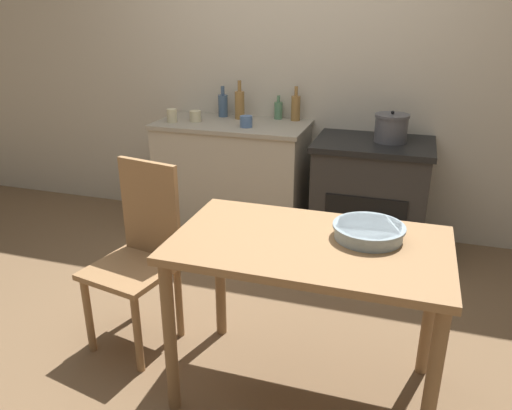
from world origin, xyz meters
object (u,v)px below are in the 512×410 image
flour_sack (384,256)px  bottle_mid_left (223,105)px  stove (370,196)px  mixing_bowl_large (369,231)px  bottle_left (296,108)px  work_table (309,265)px  bottle_far_left (240,104)px  stock_pot (391,128)px  bottle_center_left (278,110)px  chair (140,252)px  cup_center (172,116)px  cup_center_right (246,121)px  cup_mid_right (195,116)px

flour_sack → bottle_mid_left: (-1.36, 0.63, 0.81)m
stove → bottle_mid_left: bottle_mid_left is taller
mixing_bowl_large → bottle_left: size_ratio=1.18×
work_table → bottle_far_left: 2.03m
stock_pot → bottle_center_left: 0.89m
mixing_bowl_large → bottle_far_left: (-1.16, 1.67, 0.18)m
work_table → stock_pot: (0.22, 1.64, 0.26)m
work_table → chair: bearing=170.9°
bottle_far_left → cup_center: bottle_far_left is taller
stock_pot → chair: bearing=-127.4°
mixing_bowl_large → cup_center: (-1.61, 1.39, 0.12)m
cup_center → cup_center_right: 0.58m
stove → bottle_center_left: (-0.76, 0.24, 0.54)m
chair → cup_mid_right: bearing=113.2°
work_table → cup_center: (-1.38, 1.49, 0.27)m
bottle_far_left → bottle_left: size_ratio=1.13×
stove → work_table: size_ratio=0.71×
bottle_far_left → cup_center: size_ratio=2.93×
stock_pot → bottle_mid_left: (-1.31, 0.17, 0.05)m
flour_sack → cup_center_right: 1.35m
stove → bottle_center_left: bearing=162.5°
mixing_bowl_large → stock_pot: bearing=90.4°
cup_center_right → flour_sack: bearing=-17.1°
stock_pot → flour_sack: bearing=-83.0°
work_table → bottle_center_left: 1.99m
bottle_mid_left → cup_center_right: size_ratio=2.62×
stove → flour_sack: 0.52m
cup_center → cup_center_right: bearing=2.0°
chair → cup_mid_right: size_ratio=11.30×
work_table → flour_sack: (0.27, 1.18, -0.50)m
cup_center → bottle_left: bearing=21.5°
bottle_far_left → cup_mid_right: bearing=-145.9°
work_table → bottle_mid_left: bearing=121.0°
bottle_mid_left → cup_center: bottle_mid_left is taller
bottle_far_left → cup_center: bearing=-148.0°
cup_center_right → bottle_mid_left: bearing=134.6°
work_table → stock_pot: stock_pot is taller
stove → bottle_mid_left: (-1.21, 0.20, 0.56)m
stock_pot → cup_center: (-1.60, -0.14, 0.01)m
bottle_mid_left → bottle_center_left: 0.44m
stock_pot → bottle_left: bottle_left is taller
stove → work_table: bearing=-94.2°
bottle_mid_left → stove: bearing=-9.3°
stove → bottle_far_left: 1.21m
cup_center → cup_mid_right: size_ratio=1.16×
mixing_bowl_large → cup_center_right: size_ratio=3.37×
work_table → cup_center_right: size_ratio=12.81×
chair → bottle_left: 1.80m
chair → flour_sack: chair is taller
cup_center_right → chair: bearing=-95.2°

